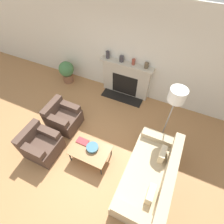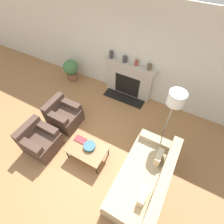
% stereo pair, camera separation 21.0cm
% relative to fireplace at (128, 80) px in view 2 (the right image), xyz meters
% --- Properties ---
extents(ground_plane, '(18.00, 18.00, 0.00)m').
position_rel_fireplace_xyz_m(ground_plane, '(-0.16, -2.65, -0.57)').
color(ground_plane, '#A87547').
extents(wall_back, '(18.00, 0.06, 2.90)m').
position_rel_fireplace_xyz_m(wall_back, '(-0.16, 0.14, 0.88)').
color(wall_back, silver).
rests_on(wall_back, ground_plane).
extents(fireplace, '(1.62, 0.59, 1.16)m').
position_rel_fireplace_xyz_m(fireplace, '(0.00, 0.00, 0.00)').
color(fireplace, beige).
rests_on(fireplace, ground_plane).
extents(couch, '(0.97, 1.99, 0.82)m').
position_rel_fireplace_xyz_m(couch, '(1.60, -2.52, -0.26)').
color(couch, tan).
rests_on(couch, ground_plane).
extents(armchair_near, '(0.79, 0.74, 0.75)m').
position_rel_fireplace_xyz_m(armchair_near, '(-1.06, -2.90, -0.26)').
color(armchair_near, '#4C382D').
rests_on(armchair_near, ground_plane).
extents(armchair_far, '(0.79, 0.74, 0.75)m').
position_rel_fireplace_xyz_m(armchair_far, '(-1.06, -1.97, -0.26)').
color(armchair_far, '#4C382D').
rests_on(armchair_far, ground_plane).
extents(coffee_table, '(0.92, 0.62, 0.39)m').
position_rel_fireplace_xyz_m(coffee_table, '(0.13, -2.55, -0.21)').
color(coffee_table, olive).
rests_on(coffee_table, ground_plane).
extents(bowl, '(0.29, 0.29, 0.08)m').
position_rel_fireplace_xyz_m(bowl, '(0.17, -2.49, -0.13)').
color(bowl, '#38667A').
rests_on(bowl, coffee_table).
extents(book, '(0.29, 0.17, 0.02)m').
position_rel_fireplace_xyz_m(book, '(-0.14, -2.43, -0.16)').
color(book, '#9E2D33').
rests_on(book, coffee_table).
extents(floor_lamp, '(0.36, 0.36, 1.79)m').
position_rel_fireplace_xyz_m(floor_lamp, '(1.57, -1.27, 0.92)').
color(floor_lamp, gray).
rests_on(floor_lamp, ground_plane).
extents(mantel_vase_left, '(0.12, 0.12, 0.21)m').
position_rel_fireplace_xyz_m(mantel_vase_left, '(-0.62, 0.01, 0.70)').
color(mantel_vase_left, '#3D383D').
rests_on(mantel_vase_left, fireplace).
extents(mantel_vase_center_left, '(0.13, 0.13, 0.17)m').
position_rel_fireplace_xyz_m(mantel_vase_center_left, '(-0.18, 0.01, 0.68)').
color(mantel_vase_center_left, '#3D383D').
rests_on(mantel_vase_center_left, fireplace).
extents(mantel_vase_center_right, '(0.09, 0.09, 0.17)m').
position_rel_fireplace_xyz_m(mantel_vase_center_right, '(0.19, 0.01, 0.68)').
color(mantel_vase_center_right, brown).
rests_on(mantel_vase_center_right, fireplace).
extents(mantel_vase_right, '(0.12, 0.12, 0.16)m').
position_rel_fireplace_xyz_m(mantel_vase_right, '(0.57, 0.01, 0.67)').
color(mantel_vase_right, brown).
rests_on(mantel_vase_right, fireplace).
extents(potted_plant, '(0.51, 0.51, 0.77)m').
position_rel_fireplace_xyz_m(potted_plant, '(-2.06, -0.28, -0.13)').
color(potted_plant, brown).
rests_on(potted_plant, ground_plane).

